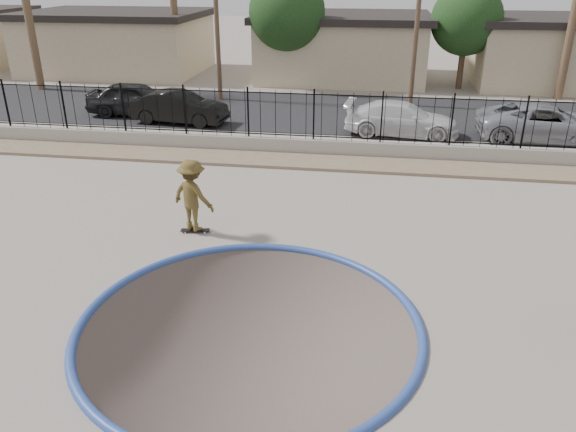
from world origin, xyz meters
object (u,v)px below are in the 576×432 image
(car_c, at_px, (402,119))
(car_d, at_px, (546,123))
(car_b, at_px, (179,107))
(car_a, at_px, (136,99))
(skateboard, at_px, (195,230))
(skater, at_px, (193,199))

(car_c, xyz_separation_m, car_d, (5.74, -0.01, 0.07))
(car_b, bearing_deg, car_a, 71.26)
(car_a, xyz_separation_m, car_c, (12.40, -1.59, -0.09))
(car_a, bearing_deg, skateboard, -154.56)
(skater, height_order, skateboard, skater)
(skater, bearing_deg, car_c, -96.87)
(car_c, bearing_deg, car_a, 88.09)
(skateboard, height_order, car_a, car_a)
(skater, xyz_separation_m, car_c, (5.78, 10.41, -0.25))
(car_a, height_order, car_b, car_a)
(skateboard, distance_m, car_a, 13.73)
(skater, height_order, car_c, skater)
(car_a, height_order, car_c, car_a)
(car_d, bearing_deg, skateboard, 132.19)
(skateboard, xyz_separation_m, car_c, (5.78, 10.41, 0.67))
(skater, xyz_separation_m, skateboard, (-0.00, 0.00, -0.92))
(car_c, bearing_deg, skater, 156.37)
(car_c, bearing_deg, car_b, 92.70)
(car_b, bearing_deg, skateboard, -153.99)
(skater, relative_size, car_c, 0.41)
(skater, distance_m, car_d, 15.52)
(skater, bearing_deg, car_b, -47.15)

